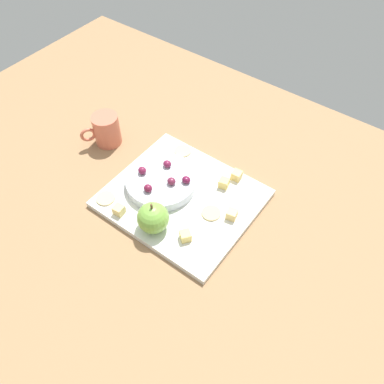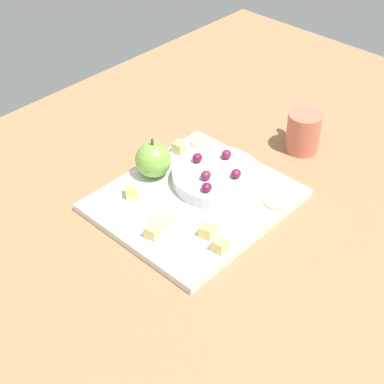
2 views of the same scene
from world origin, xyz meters
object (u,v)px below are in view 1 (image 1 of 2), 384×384
(grape_3, at_px, (142,171))
(grape_4, at_px, (171,182))
(cheese_cube_4, at_px, (224,183))
(cracker_1, at_px, (106,198))
(cheese_cube_2, at_px, (237,175))
(cheese_cube_0, at_px, (119,210))
(cup, at_px, (106,130))
(grape_1, at_px, (167,164))
(platter, at_px, (183,198))
(serving_dish, at_px, (162,180))
(cheese_cube_3, at_px, (232,214))
(grape_2, at_px, (186,180))
(cheese_cube_1, at_px, (185,236))
(apple_whole, at_px, (153,218))
(cracker_2, at_px, (183,151))
(cracker_0, at_px, (211,214))
(grape_0, at_px, (148,188))

(grape_3, distance_m, grape_4, 0.07)
(cheese_cube_4, height_order, cracker_1, cheese_cube_4)
(cheese_cube_2, bearing_deg, cheese_cube_0, -122.50)
(cheese_cube_4, xyz_separation_m, cup, (-0.33, -0.04, 0.02))
(grape_1, bearing_deg, platter, -25.85)
(serving_dish, xyz_separation_m, cheese_cube_0, (-0.02, -0.12, -0.00))
(serving_dish, distance_m, cheese_cube_4, 0.14)
(cheese_cube_3, relative_size, grape_4, 1.08)
(grape_3, bearing_deg, cheese_cube_0, -78.84)
(cracker_1, xyz_separation_m, grape_2, (0.13, 0.13, 0.03))
(cheese_cube_1, xyz_separation_m, grape_1, (-0.14, 0.12, 0.02))
(apple_whole, height_order, grape_1, apple_whole)
(cracker_2, relative_size, grape_2, 2.12)
(cheese_cube_2, height_order, grape_4, grape_4)
(cracker_2, xyz_separation_m, grape_2, (0.08, -0.09, 0.03))
(platter, bearing_deg, cheese_cube_3, 7.64)
(cheese_cube_0, height_order, grape_1, grape_1)
(grape_1, bearing_deg, cup, 178.60)
(cracker_0, bearing_deg, cracker_1, -153.71)
(cracker_0, distance_m, grape_0, 0.15)
(cheese_cube_3, bearing_deg, cracker_0, -153.64)
(apple_whole, bearing_deg, cheese_cube_1, 12.94)
(cheese_cube_0, distance_m, grape_2, 0.16)
(cheese_cube_1, bearing_deg, cheese_cube_2, 91.41)
(cheese_cube_0, distance_m, cracker_0, 0.20)
(cheese_cube_3, xyz_separation_m, grape_0, (-0.18, -0.07, 0.02))
(cheese_cube_3, relative_size, cracker_1, 0.51)
(platter, bearing_deg, apple_whole, -88.23)
(cheese_cube_2, relative_size, grape_2, 1.08)
(cheese_cube_3, bearing_deg, serving_dish, -175.45)
(serving_dish, bearing_deg, cracker_0, -2.43)
(cup, bearing_deg, serving_dish, -9.84)
(grape_1, bearing_deg, cheese_cube_3, -5.23)
(grape_2, bearing_deg, cracker_0, -16.53)
(serving_dish, xyz_separation_m, cup, (-0.21, 0.04, 0.01))
(serving_dish, relative_size, cup, 1.80)
(apple_whole, height_order, grape_2, apple_whole)
(cracker_1, height_order, grape_0, grape_0)
(cheese_cube_2, distance_m, grape_0, 0.21)
(cheese_cube_2, height_order, cracker_0, cheese_cube_2)
(cheese_cube_2, relative_size, cup, 0.24)
(grape_1, xyz_separation_m, cup, (-0.20, 0.00, -0.01))
(platter, distance_m, cracker_1, 0.17)
(cheese_cube_1, distance_m, cheese_cube_4, 0.17)
(cheese_cube_1, height_order, grape_1, grape_1)
(grape_3, bearing_deg, cracker_1, -108.64)
(cracker_1, distance_m, cup, 0.20)
(cheese_cube_1, bearing_deg, grape_1, 140.08)
(serving_dish, relative_size, cheese_cube_3, 7.64)
(cheese_cube_4, xyz_separation_m, cracker_1, (-0.19, -0.19, -0.01))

